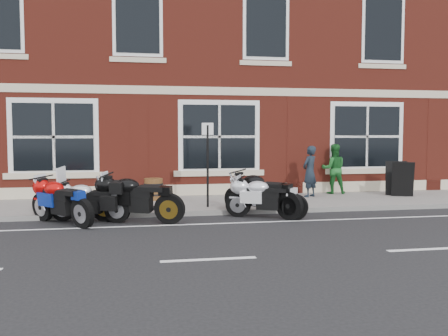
{
  "coord_description": "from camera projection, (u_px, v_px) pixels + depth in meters",
  "views": [
    {
      "loc": [
        -1.23,
        -11.0,
        2.08
      ],
      "look_at": [
        1.11,
        1.6,
        1.19
      ],
      "focal_mm": 40.0,
      "sensor_mm": 36.0,
      "label": 1
    }
  ],
  "objects": [
    {
      "name": "pedestrian_right",
      "position": [
        334.0,
        169.0,
        16.16
      ],
      "size": [
        0.9,
        0.76,
        1.61
      ],
      "primitive_type": "imported",
      "rotation": [
        0.0,
        0.0,
        2.93
      ],
      "color": "#195A21",
      "rests_on": "sidewalk"
    },
    {
      "name": "a_board_sign",
      "position": [
        399.0,
        179.0,
        15.54
      ],
      "size": [
        0.77,
        0.66,
        1.09
      ],
      "primitive_type": null,
      "rotation": [
        0.0,
        0.0,
        -0.41
      ],
      "color": "black",
      "rests_on": "sidewalk"
    },
    {
      "name": "pedestrian_left",
      "position": [
        310.0,
        171.0,
        15.33
      ],
      "size": [
        0.69,
        0.65,
        1.58
      ],
      "primitive_type": "imported",
      "rotation": [
        0.0,
        0.0,
        3.78
      ],
      "color": "black",
      "rests_on": "sidewalk"
    },
    {
      "name": "moto_sport_black",
      "position": [
        135.0,
        197.0,
        11.6
      ],
      "size": [
        2.19,
        1.05,
        1.04
      ],
      "rotation": [
        0.0,
        0.0,
        1.16
      ],
      "color": "black",
      "rests_on": "ground"
    },
    {
      "name": "sidewalk",
      "position": [
        176.0,
        205.0,
        14.1
      ],
      "size": [
        30.0,
        3.0,
        0.12
      ],
      "primitive_type": "cube",
      "color": "slate",
      "rests_on": "ground"
    },
    {
      "name": "moto_sport_red",
      "position": [
        62.0,
        200.0,
        11.39
      ],
      "size": [
        1.57,
        1.72,
        0.99
      ],
      "rotation": [
        0.0,
        0.0,
        0.73
      ],
      "color": "black",
      "rests_on": "ground"
    },
    {
      "name": "moto_naked_black",
      "position": [
        261.0,
        193.0,
        12.49
      ],
      "size": [
        1.6,
        1.85,
        1.04
      ],
      "rotation": [
        0.0,
        0.0,
        0.7
      ],
      "color": "black",
      "rests_on": "ground"
    },
    {
      "name": "moto_sport_silver",
      "position": [
        265.0,
        197.0,
        12.19
      ],
      "size": [
        1.86,
        1.09,
        0.92
      ],
      "rotation": [
        0.0,
        0.0,
        1.07
      ],
      "color": "black",
      "rests_on": "ground"
    },
    {
      "name": "pub_building",
      "position": [
        160.0,
        40.0,
        21.04
      ],
      "size": [
        24.0,
        12.0,
        12.0
      ],
      "primitive_type": "cube",
      "color": "maroon",
      "rests_on": "ground"
    },
    {
      "name": "parking_sign",
      "position": [
        208.0,
        159.0,
        13.17
      ],
      "size": [
        0.32,
        0.07,
        2.23
      ],
      "rotation": [
        0.0,
        0.0,
        0.14
      ],
      "color": "black",
      "rests_on": "sidewalk"
    },
    {
      "name": "moto_touring_silver",
      "position": [
        88.0,
        199.0,
        11.72
      ],
      "size": [
        1.88,
        0.83,
        1.29
      ],
      "rotation": [
        0.0,
        0.0,
        1.21
      ],
      "color": "black",
      "rests_on": "ground"
    },
    {
      "name": "barrel_planter",
      "position": [
        153.0,
        189.0,
        14.68
      ],
      "size": [
        0.57,
        0.57,
        0.64
      ],
      "color": "#452412",
      "rests_on": "sidewalk"
    },
    {
      "name": "ground",
      "position": [
        188.0,
        226.0,
        11.16
      ],
      "size": [
        80.0,
        80.0,
        0.0
      ],
      "primitive_type": "plane",
      "color": "black",
      "rests_on": "ground"
    },
    {
      "name": "kerb",
      "position": [
        182.0,
        214.0,
        12.55
      ],
      "size": [
        30.0,
        0.16,
        0.12
      ],
      "primitive_type": "cube",
      "color": "slate",
      "rests_on": "ground"
    }
  ]
}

